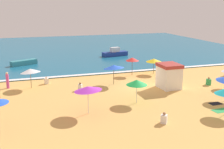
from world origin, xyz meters
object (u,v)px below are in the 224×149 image
beach_umbrella_8 (30,71)px  lifeguard_cabana (169,76)px  beach_umbrella_5 (132,59)px  beachgoer_6 (7,80)px  small_boat_1 (24,63)px  beachgoer_1 (164,119)px  beachgoer_4 (80,87)px  beach_umbrella_6 (137,82)px  beach_tent (170,75)px  beachgoer_0 (46,81)px  beach_umbrella_9 (154,60)px  beach_umbrella_1 (88,89)px  beach_umbrella_2 (114,67)px  beachgoer_5 (209,82)px  small_boat_0 (115,53)px

beach_umbrella_8 → lifeguard_cabana: bearing=-17.5°
beach_umbrella_5 → beachgoer_6: (-14.27, -1.31, -1.14)m
beach_umbrella_5 → small_boat_1: (-12.60, 9.69, -1.53)m
beach_umbrella_8 → beachgoer_1: (8.90, -12.06, -1.50)m
lifeguard_cabana → beachgoer_4: size_ratio=3.05×
beach_umbrella_6 → beachgoer_6: size_ratio=1.40×
beach_umbrella_8 → beach_tent: beach_umbrella_8 is taller
lifeguard_cabana → small_boat_1: bearing=131.6°
beach_umbrella_8 → beachgoer_6: size_ratio=1.66×
lifeguard_cabana → beach_tent: lifeguard_cabana is taller
beachgoer_0 → beachgoer_4: (3.03, -3.48, 0.02)m
beach_umbrella_9 → small_boat_1: (-15.38, 9.92, -1.27)m
beach_tent → beachgoer_0: 14.06m
beach_umbrella_1 → beach_umbrella_2: (4.47, 7.31, -0.11)m
beachgoer_0 → beachgoer_6: 3.99m
beach_umbrella_9 → lifeguard_cabana: bearing=-101.3°
beach_umbrella_2 → lifeguard_cabana: bearing=-31.0°
beach_umbrella_1 → beachgoer_4: (0.59, 6.24, -1.71)m
lifeguard_cabana → beach_umbrella_9: lifeguard_cabana is taller
beach_umbrella_2 → beach_umbrella_8: 8.64m
beach_umbrella_9 → beachgoer_4: 10.97m
beachgoer_0 → beachgoer_4: 4.61m
beachgoer_0 → lifeguard_cabana: bearing=-24.4°
beachgoer_5 → small_boat_0: small_boat_0 is taller
beach_tent → beach_umbrella_1: bearing=-146.9°
beach_umbrella_9 → beachgoer_1: bearing=-112.9°
beach_umbrella_6 → beach_umbrella_5: bearing=70.6°
beach_umbrella_5 → beachgoer_1: 14.47m
beach_umbrella_1 → small_boat_0: beach_umbrella_1 is taller
lifeguard_cabana → beachgoer_0: bearing=155.6°
beach_umbrella_1 → beachgoer_0: beach_umbrella_1 is taller
beachgoer_6 → beachgoer_5: bearing=-14.2°
beachgoer_6 → beach_umbrella_9: bearing=3.7°
beachgoer_1 → beachgoer_6: bearing=131.3°
beach_umbrella_9 → beachgoer_6: 17.11m
beach_tent → beachgoer_5: bearing=-51.3°
lifeguard_cabana → beachgoer_5: lifeguard_cabana is taller
beachgoer_5 → small_boat_1: bearing=139.3°
lifeguard_cabana → small_boat_1: 21.35m
small_boat_1 → beach_umbrella_2: bearing=-54.7°
beachgoer_6 → small_boat_1: (1.67, 11.01, -0.39)m
beachgoer_4 → beachgoer_6: 7.60m
beachgoer_0 → beachgoer_6: bearing=-173.3°
beach_umbrella_2 → beach_tent: size_ratio=1.03×
beach_umbrella_5 → small_boat_0: beach_umbrella_5 is taller
beachgoer_6 → beach_umbrella_1: bearing=-55.4°
beach_tent → beachgoer_6: beachgoer_6 is taller
beach_umbrella_6 → beachgoer_1: 4.87m
beach_umbrella_1 → beachgoer_5: bearing=16.0°
beach_umbrella_6 → small_boat_1: bearing=115.9°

